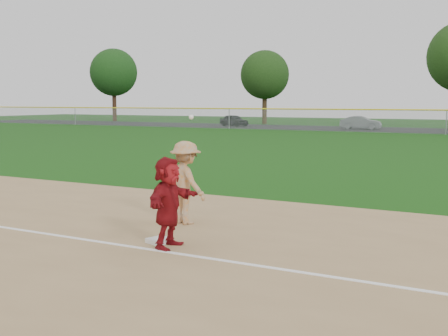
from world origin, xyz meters
The scene contains 10 objects.
ground centered at (0.00, 0.00, 0.00)m, with size 160.00×160.00×0.00m, color #14450D.
foul_line centered at (0.00, -0.80, 0.03)m, with size 60.00×0.10×0.01m, color white.
first_base centered at (-0.44, -0.30, 0.06)m, with size 0.40×0.40×0.09m, color white.
base_runner centered at (-0.10, -0.50, 0.87)m, with size 1.57×0.50×1.69m, color maroon.
car_left centered at (-22.53, 45.97, 0.63)m, with size 1.47×3.67×1.25m, color black.
car_mid centered at (-8.34, 45.19, 0.65)m, with size 1.35×3.89×1.28m, color slate.
first_base_play centered at (-0.91, 1.41, 0.94)m, with size 1.35×1.35×2.43m.
outfield_fence centered at (0.00, 40.00, 1.96)m, with size 110.00×0.12×110.00m.
tree_0 centered at (-44.00, 52.00, 6.59)m, with size 6.40×6.40×9.81m.
tree_1 centered at (-22.00, 53.00, 5.83)m, with size 5.80×5.80×8.75m.
Camera 1 is at (5.60, -8.98, 2.72)m, focal length 45.00 mm.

